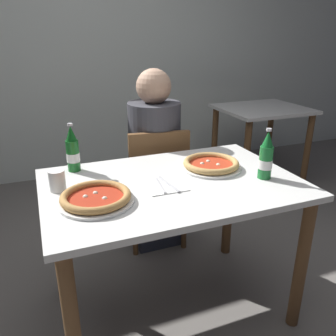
% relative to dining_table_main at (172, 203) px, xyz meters
% --- Properties ---
extents(ground_plane, '(8.00, 8.00, 0.00)m').
position_rel_dining_table_main_xyz_m(ground_plane, '(0.00, 0.00, -0.64)').
color(ground_plane, slate).
extents(back_wall_tiled, '(7.00, 0.10, 2.60)m').
position_rel_dining_table_main_xyz_m(back_wall_tiled, '(0.00, 2.20, 0.66)').
color(back_wall_tiled, silver).
rests_on(back_wall_tiled, ground_plane).
extents(dining_table_main, '(1.20, 0.80, 0.75)m').
position_rel_dining_table_main_xyz_m(dining_table_main, '(0.00, 0.00, 0.00)').
color(dining_table_main, silver).
rests_on(dining_table_main, ground_plane).
extents(chair_behind_table, '(0.45, 0.45, 0.85)m').
position_rel_dining_table_main_xyz_m(chair_behind_table, '(0.14, 0.61, -0.15)').
color(chair_behind_table, brown).
rests_on(chair_behind_table, ground_plane).
extents(diner_seated, '(0.34, 0.34, 1.21)m').
position_rel_dining_table_main_xyz_m(diner_seated, '(0.14, 0.66, -0.05)').
color(diner_seated, '#2D3342').
rests_on(diner_seated, ground_plane).
extents(dining_table_background, '(0.80, 0.70, 0.75)m').
position_rel_dining_table_main_xyz_m(dining_table_background, '(1.47, 1.31, -0.04)').
color(dining_table_background, silver).
rests_on(dining_table_background, ground_plane).
extents(pizza_margherita_near, '(0.31, 0.31, 0.04)m').
position_rel_dining_table_main_xyz_m(pizza_margherita_near, '(0.25, 0.09, 0.14)').
color(pizza_margherita_near, white).
rests_on(pizza_margherita_near, dining_table_main).
extents(pizza_marinara_far, '(0.32, 0.32, 0.04)m').
position_rel_dining_table_main_xyz_m(pizza_marinara_far, '(-0.37, -0.09, 0.13)').
color(pizza_marinara_far, white).
rests_on(pizza_marinara_far, dining_table_main).
extents(beer_bottle_left, '(0.07, 0.07, 0.25)m').
position_rel_dining_table_main_xyz_m(beer_bottle_left, '(-0.41, 0.31, 0.22)').
color(beer_bottle_left, '#14591E').
rests_on(beer_bottle_left, dining_table_main).
extents(beer_bottle_center, '(0.07, 0.07, 0.25)m').
position_rel_dining_table_main_xyz_m(beer_bottle_center, '(0.43, -0.12, 0.22)').
color(beer_bottle_center, '#196B2D').
rests_on(beer_bottle_center, dining_table_main).
extents(napkin_with_cutlery, '(0.18, 0.19, 0.01)m').
position_rel_dining_table_main_xyz_m(napkin_with_cutlery, '(-0.05, -0.04, 0.12)').
color(napkin_with_cutlery, white).
rests_on(napkin_with_cutlery, dining_table_main).
extents(paper_cup, '(0.07, 0.07, 0.09)m').
position_rel_dining_table_main_xyz_m(paper_cup, '(-0.51, 0.09, 0.16)').
color(paper_cup, white).
rests_on(paper_cup, dining_table_main).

